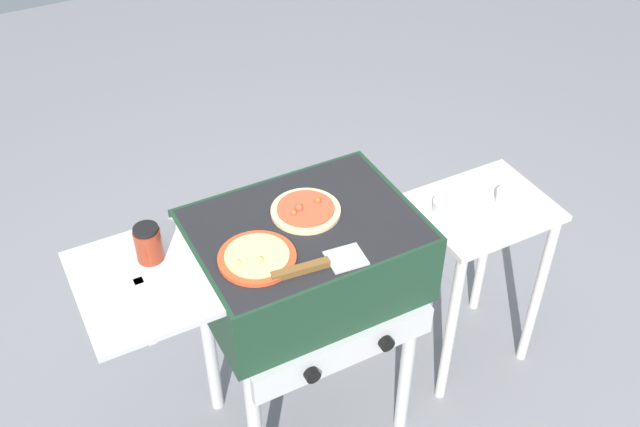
{
  "coord_description": "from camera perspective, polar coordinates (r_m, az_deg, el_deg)",
  "views": [
    {
      "loc": [
        -0.69,
        -1.41,
        2.24
      ],
      "look_at": [
        0.05,
        0.0,
        0.92
      ],
      "focal_mm": 41.24,
      "sensor_mm": 36.0,
      "label": 1
    }
  ],
  "objects": [
    {
      "name": "prep_table",
      "position": [
        2.61,
        11.96,
        -2.81
      ],
      "size": [
        0.44,
        0.36,
        0.72
      ],
      "color": "beige",
      "rests_on": "ground_plane"
    },
    {
      "name": "pizza_pepperoni",
      "position": [
        2.1,
        -1.12,
        0.27
      ],
      "size": [
        0.2,
        0.2,
        0.03
      ],
      "color": "beige",
      "rests_on": "grill"
    },
    {
      "name": "topping_bowl_near",
      "position": [
        2.49,
        14.66,
        1.16
      ],
      "size": [
        0.1,
        0.1,
        0.04
      ],
      "color": "silver",
      "rests_on": "prep_table"
    },
    {
      "name": "pizza_cheese",
      "position": [
        1.96,
        -4.93,
        -3.41
      ],
      "size": [
        0.21,
        0.21,
        0.03
      ],
      "color": "#C64723",
      "rests_on": "grill"
    },
    {
      "name": "ground_plane",
      "position": [
        2.74,
        -0.96,
        -15.3
      ],
      "size": [
        8.0,
        8.0,
        0.0
      ],
      "primitive_type": "plane",
      "color": "gray"
    },
    {
      "name": "grill",
      "position": [
        2.15,
        -1.46,
        -3.93
      ],
      "size": [
        0.96,
        0.53,
        0.9
      ],
      "color": "#193823",
      "rests_on": "ground_plane"
    },
    {
      "name": "topping_bowl_far",
      "position": [
        2.41,
        9.82,
        0.51
      ],
      "size": [
        0.09,
        0.09,
        0.04
      ],
      "color": "silver",
      "rests_on": "prep_table"
    },
    {
      "name": "sauce_jar",
      "position": [
        1.98,
        -13.17,
        -2.27
      ],
      "size": [
        0.07,
        0.07,
        0.11
      ],
      "color": "maroon",
      "rests_on": "grill"
    },
    {
      "name": "spatula",
      "position": [
        1.93,
        -0.05,
        -4.0
      ],
      "size": [
        0.26,
        0.1,
        0.02
      ],
      "color": "#B7BABF",
      "rests_on": "grill"
    }
  ]
}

